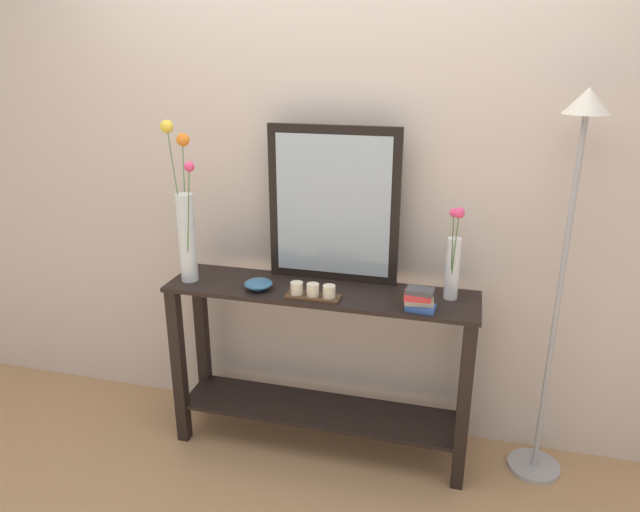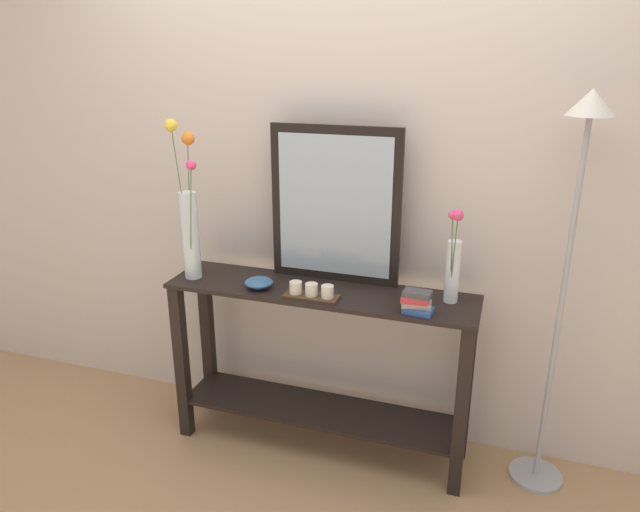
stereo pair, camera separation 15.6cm
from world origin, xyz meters
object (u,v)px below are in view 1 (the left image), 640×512
(mirror_leaning, at_px, (333,205))
(decorative_bowl, at_px, (258,284))
(tall_vase_left, at_px, (186,224))
(book_stack, at_px, (419,299))
(vase_right, at_px, (453,262))
(floor_lamp, at_px, (569,231))
(console_table, at_px, (320,355))
(candle_tray, at_px, (313,292))

(mirror_leaning, relative_size, decorative_bowl, 5.54)
(tall_vase_left, relative_size, decorative_bowl, 5.74)
(mirror_leaning, relative_size, book_stack, 5.26)
(vase_right, bearing_deg, mirror_leaning, 170.05)
(decorative_bowl, distance_m, floor_lamp, 1.35)
(mirror_leaning, distance_m, decorative_bowl, 0.50)
(floor_lamp, bearing_deg, mirror_leaning, 176.63)
(console_table, bearing_deg, decorative_bowl, -165.96)
(tall_vase_left, bearing_deg, floor_lamp, 4.23)
(candle_tray, height_order, book_stack, book_stack)
(vase_right, xyz_separation_m, candle_tray, (-0.59, -0.14, -0.14))
(candle_tray, xyz_separation_m, floor_lamp, (1.04, 0.18, 0.31))
(console_table, bearing_deg, candle_tray, -93.54)
(console_table, bearing_deg, mirror_leaning, 79.61)
(mirror_leaning, height_order, vase_right, mirror_leaning)
(tall_vase_left, xyz_separation_m, vase_right, (1.21, 0.08, -0.11))
(mirror_leaning, height_order, decorative_bowl, mirror_leaning)
(vase_right, xyz_separation_m, decorative_bowl, (-0.86, -0.11, -0.15))
(floor_lamp, bearing_deg, console_table, -175.49)
(tall_vase_left, distance_m, decorative_bowl, 0.44)
(book_stack, bearing_deg, floor_lamp, 18.17)
(tall_vase_left, relative_size, candle_tray, 3.08)
(candle_tray, height_order, decorative_bowl, candle_tray)
(console_table, xyz_separation_m, book_stack, (0.46, -0.11, 0.39))
(candle_tray, bearing_deg, tall_vase_left, 174.58)
(console_table, xyz_separation_m, tall_vase_left, (-0.63, -0.04, 0.62))
(console_table, xyz_separation_m, decorative_bowl, (-0.27, -0.07, 0.37))
(book_stack, bearing_deg, vase_right, 50.61)
(mirror_leaning, height_order, floor_lamp, floor_lamp)
(decorative_bowl, xyz_separation_m, book_stack, (0.73, -0.04, 0.02))
(mirror_leaning, height_order, candle_tray, mirror_leaning)
(tall_vase_left, xyz_separation_m, candle_tray, (0.62, -0.06, -0.25))
(mirror_leaning, distance_m, candle_tray, 0.41)
(candle_tray, bearing_deg, floor_lamp, 9.96)
(book_stack, relative_size, floor_lamp, 0.08)
(mirror_leaning, bearing_deg, candle_tray, -97.55)
(console_table, height_order, mirror_leaning, mirror_leaning)
(console_table, distance_m, decorative_bowl, 0.46)
(console_table, relative_size, mirror_leaning, 1.98)
(tall_vase_left, bearing_deg, console_table, 3.77)
(candle_tray, bearing_deg, console_table, 86.46)
(console_table, distance_m, book_stack, 0.61)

